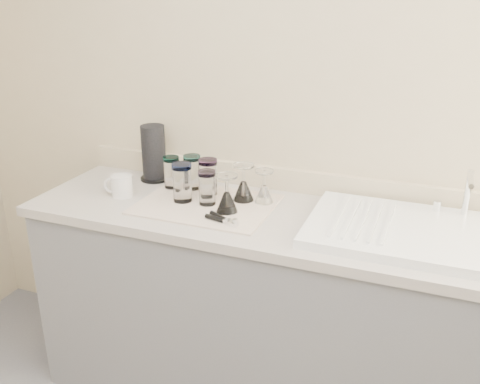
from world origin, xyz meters
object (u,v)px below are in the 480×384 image
at_px(can_opener, 222,219).
at_px(paper_towel_roll, 154,154).
at_px(sink_unit, 422,233).
at_px(goblet_front_left, 227,199).
at_px(goblet_back_left, 243,188).
at_px(white_mug, 121,186).
at_px(tumbler_purple, 208,177).
at_px(tumbler_cyan, 192,172).
at_px(tumbler_teal, 172,172).
at_px(tumbler_lavender, 207,187).
at_px(goblet_back_right, 264,191).
at_px(tumbler_blue, 182,182).

bearing_deg(can_opener, paper_towel_roll, 144.97).
relative_size(sink_unit, goblet_front_left, 5.30).
bearing_deg(goblet_back_left, paper_towel_roll, 167.52).
relative_size(white_mug, paper_towel_roll, 0.53).
distance_m(tumbler_purple, goblet_front_left, 0.21).
distance_m(tumbler_cyan, tumbler_purple, 0.10).
xyz_separation_m(goblet_back_left, white_mug, (-0.52, -0.13, -0.01)).
bearing_deg(goblet_front_left, tumbler_cyan, 142.82).
distance_m(goblet_back_left, white_mug, 0.53).
height_order(tumbler_teal, tumbler_purple, tumbler_purple).
bearing_deg(sink_unit, tumbler_lavender, -179.43).
height_order(sink_unit, goblet_back_right, sink_unit).
bearing_deg(white_mug, tumbler_purple, 21.37).
relative_size(tumbler_teal, white_mug, 1.04).
distance_m(goblet_front_left, can_opener, 0.11).
xyz_separation_m(goblet_back_left, paper_towel_roll, (-0.49, 0.11, 0.07)).
xyz_separation_m(goblet_back_right, paper_towel_roll, (-0.57, 0.10, 0.07)).
distance_m(can_opener, white_mug, 0.53).
height_order(tumbler_cyan, tumbler_purple, tumbler_purple).
bearing_deg(tumbler_cyan, paper_towel_roll, 164.97).
bearing_deg(white_mug, tumbler_cyan, 34.90).
bearing_deg(sink_unit, tumbler_teal, 174.10).
relative_size(tumbler_blue, goblet_back_right, 1.17).
xyz_separation_m(sink_unit, tumbler_lavender, (-0.85, -0.01, 0.06)).
height_order(goblet_back_left, goblet_front_left, goblet_back_left).
distance_m(tumbler_purple, paper_towel_roll, 0.34).
height_order(sink_unit, goblet_back_left, sink_unit).
relative_size(tumbler_cyan, can_opener, 1.02).
bearing_deg(paper_towel_roll, goblet_front_left, -27.57).
xyz_separation_m(goblet_front_left, can_opener, (0.02, -0.10, -0.04)).
bearing_deg(tumbler_teal, tumbler_purple, -5.72).
distance_m(tumbler_blue, goblet_back_left, 0.26).
height_order(tumbler_teal, tumbler_blue, tumbler_blue).
bearing_deg(tumbler_teal, can_opener, -36.35).
xyz_separation_m(sink_unit, can_opener, (-0.72, -0.15, -0.00)).
distance_m(tumbler_lavender, paper_towel_roll, 0.42).
height_order(goblet_back_right, white_mug, goblet_back_right).
xyz_separation_m(tumbler_purple, goblet_front_left, (0.15, -0.14, -0.03)).
distance_m(goblet_back_left, goblet_front_left, 0.14).
relative_size(tumbler_cyan, goblet_back_left, 0.97).
xyz_separation_m(tumbler_teal, goblet_back_right, (0.44, -0.01, -0.03)).
bearing_deg(goblet_back_left, tumbler_teal, 175.87).
xyz_separation_m(tumbler_purple, goblet_back_right, (0.25, 0.00, -0.03)).
bearing_deg(paper_towel_roll, goblet_back_left, -12.48).
height_order(tumbler_lavender, can_opener, tumbler_lavender).
bearing_deg(tumbler_cyan, goblet_back_right, -5.87).
xyz_separation_m(tumbler_cyan, tumbler_lavender, (0.14, -0.14, -0.00)).
height_order(sink_unit, can_opener, sink_unit).
distance_m(goblet_front_left, white_mug, 0.50).
height_order(goblet_back_left, goblet_back_right, goblet_back_left).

